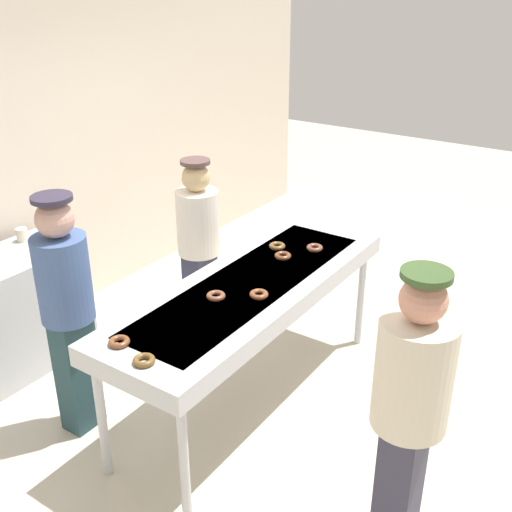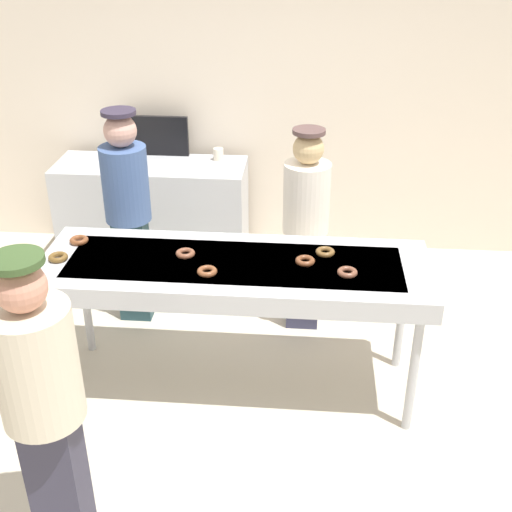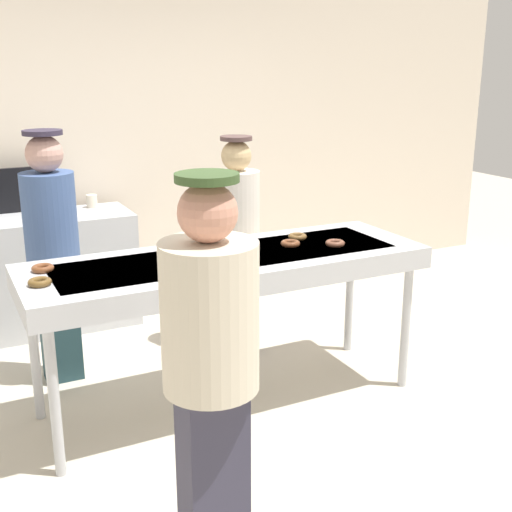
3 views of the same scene
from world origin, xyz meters
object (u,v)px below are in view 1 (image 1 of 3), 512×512
Objects in this scene: chocolate_donut_5 at (216,296)px; customer_waiting at (409,408)px; chocolate_donut_0 at (119,342)px; chocolate_donut_6 at (259,294)px; paper_cup_1 at (22,235)px; chocolate_donut_1 at (277,246)px; fryer_conveyor at (251,291)px; chocolate_donut_4 at (283,256)px; worker_baker at (67,304)px; worker_assistant at (199,244)px; chocolate_donut_2 at (144,360)px; chocolate_donut_3 at (315,248)px.

customer_waiting is (-0.37, -1.42, 0.01)m from chocolate_donut_5.
chocolate_donut_6 is at bearing -20.66° from chocolate_donut_0.
paper_cup_1 is (0.32, 3.29, -0.02)m from customer_waiting.
chocolate_donut_1 is 0.07× the size of customer_waiting.
chocolate_donut_0 is (-1.03, 0.17, 0.09)m from fryer_conveyor.
chocolate_donut_4 is at bearing -2.56° from chocolate_donut_5.
chocolate_donut_0 is 0.73m from chocolate_donut_5.
chocolate_donut_4 is at bearing -67.35° from paper_cup_1.
worker_baker is at bearing 127.19° from chocolate_donut_5.
worker_baker is 1.30m from worker_assistant.
chocolate_donut_2 is 1.52m from chocolate_donut_4.
chocolate_donut_1 is 1.65m from chocolate_donut_2.
chocolate_donut_5 reaches higher than fryer_conveyor.
customer_waiting reaches higher than chocolate_donut_3.
fryer_conveyor is 1.05m from chocolate_donut_0.
worker_assistant is 2.43m from customer_waiting.
chocolate_donut_6 reaches higher than fryer_conveyor.
chocolate_donut_1 is at bearing 111.93° from worker_assistant.
chocolate_donut_3 is at bearing -62.67° from paper_cup_1.
chocolate_donut_4 is 0.75m from chocolate_donut_5.
chocolate_donut_0 is 1.59m from chocolate_donut_1.
chocolate_donut_6 is at bearing -131.85° from fryer_conveyor.
chocolate_donut_6 is at bearing 69.94° from customer_waiting.
chocolate_donut_0 reaches higher than fryer_conveyor.
chocolate_donut_3 is at bearing -62.43° from chocolate_donut_1.
chocolate_donut_0 and chocolate_donut_4 have the same top height.
chocolate_donut_6 is at bearing -51.57° from chocolate_donut_5.
fryer_conveyor is at bearing 48.15° from chocolate_donut_6.
worker_assistant is at bearing 22.99° from chocolate_donut_0.
worker_baker is at bearing 127.47° from chocolate_donut_6.
chocolate_donut_5 is (0.77, 0.12, 0.00)m from chocolate_donut_2.
worker_assistant is (0.42, 0.79, -0.00)m from fryer_conveyor.
chocolate_donut_6 is at bearing -5.88° from chocolate_donut_2.
chocolate_donut_0 is 1.00× the size of chocolate_donut_3.
chocolate_donut_4 is at bearing 101.08° from worker_assistant.
chocolate_donut_1 is 0.07× the size of worker_baker.
customer_waiting reaches higher than chocolate_donut_6.
customer_waiting is (-0.54, -1.21, 0.01)m from chocolate_donut_6.
chocolate_donut_3 is at bearing -9.12° from chocolate_donut_0.
worker_baker reaches higher than chocolate_donut_5.
chocolate_donut_5 is 0.07× the size of worker_baker.
chocolate_donut_1 is at bearing -62.70° from paper_cup_1.
chocolate_donut_5 is (-1.00, 0.15, 0.00)m from chocolate_donut_3.
paper_cup_1 is at bearing 68.93° from chocolate_donut_0.
fryer_conveyor is at bearing 67.49° from customer_waiting.
chocolate_donut_0 is 1.47m from chocolate_donut_4.
chocolate_donut_3 is 0.07× the size of customer_waiting.
chocolate_donut_0 and chocolate_donut_3 have the same top height.
chocolate_donut_0 and chocolate_donut_5 have the same top height.
worker_assistant is 14.86× the size of paper_cup_1.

